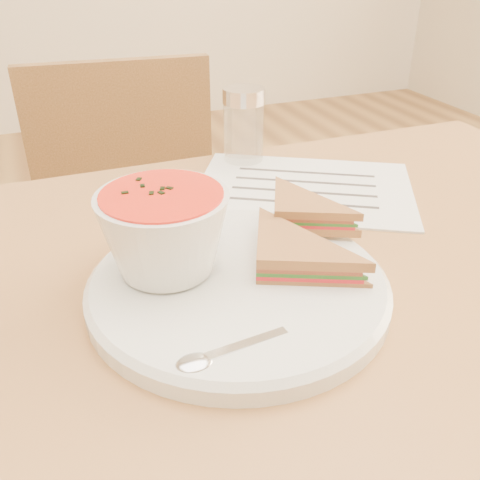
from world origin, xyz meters
name	(u,v)px	position (x,y,z in m)	size (l,w,h in m)	color
dining_table	(300,477)	(0.00, 0.00, 0.38)	(1.00, 0.70, 0.75)	olive
chair_far	(144,289)	(-0.12, 0.48, 0.43)	(0.38, 0.38, 0.85)	brown
plate	(238,287)	(-0.11, -0.03, 0.76)	(0.30, 0.30, 0.02)	white
soup_bowl	(165,236)	(-0.17, 0.01, 0.81)	(0.13, 0.13, 0.09)	white
sandwich_half_a	(256,275)	(-0.10, -0.05, 0.78)	(0.11, 0.11, 0.03)	#AC753C
sandwich_half_b	(274,223)	(-0.04, 0.03, 0.79)	(0.10, 0.10, 0.03)	#AC753C
spoon	(246,345)	(-0.14, -0.12, 0.77)	(0.16, 0.03, 0.01)	silver
paper_menu	(304,188)	(0.07, 0.18, 0.75)	(0.30, 0.22, 0.00)	white
condiment_shaker	(244,126)	(0.03, 0.31, 0.81)	(0.06, 0.06, 0.12)	silver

